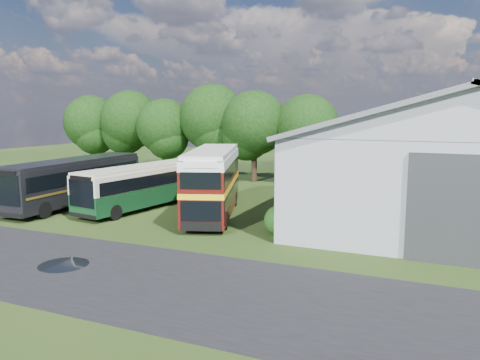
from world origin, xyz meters
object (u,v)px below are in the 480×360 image
at_px(storage_shed, 462,152).
at_px(bus_maroon_double, 213,183).
at_px(bus_green_single, 144,185).
at_px(bus_dark_single, 75,181).

bearing_deg(storage_shed, bus_maroon_double, -153.49).
xyz_separation_m(bus_green_single, bus_maroon_double, (5.70, -0.49, 0.58)).
relative_size(bus_maroon_double, bus_dark_single, 0.86).
xyz_separation_m(storage_shed, bus_maroon_double, (-14.85, -7.40, -1.97)).
distance_m(bus_green_single, bus_maroon_double, 5.75).
xyz_separation_m(storage_shed, bus_green_single, (-20.55, -6.92, -2.54)).
xyz_separation_m(bus_maroon_double, bus_dark_single, (-10.98, -0.69, -0.40)).
bearing_deg(bus_green_single, bus_maroon_double, 3.40).
distance_m(storage_shed, bus_maroon_double, 16.71).
xyz_separation_m(storage_shed, bus_dark_single, (-25.83, -8.09, -2.37)).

